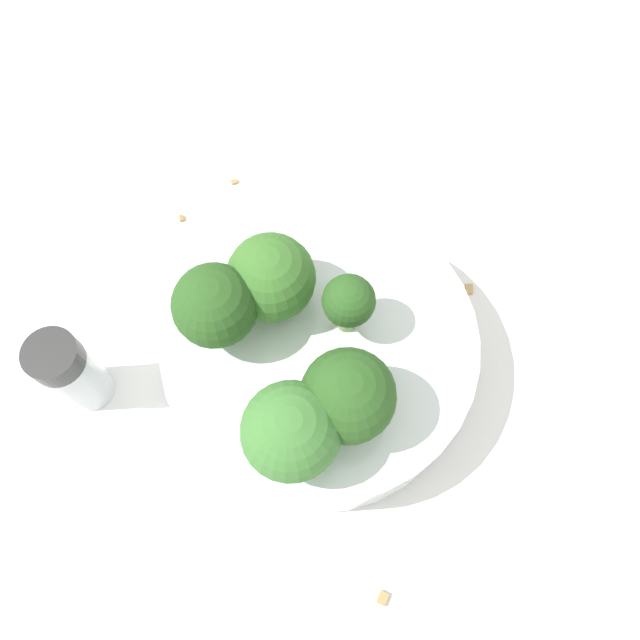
% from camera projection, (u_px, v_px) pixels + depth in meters
% --- Properties ---
extents(ground_plane, '(3.00, 3.00, 0.00)m').
position_uv_depth(ground_plane, '(320.00, 365.00, 0.47)').
color(ground_plane, white).
extents(bowl, '(0.21, 0.21, 0.05)m').
position_uv_depth(bowl, '(320.00, 352.00, 0.44)').
color(bowl, silver).
rests_on(bowl, ground_plane).
extents(broccoli_floret_0, '(0.06, 0.06, 0.06)m').
position_uv_depth(broccoli_floret_0, '(271.00, 278.00, 0.40)').
color(broccoli_floret_0, '#7A9E5B').
rests_on(broccoli_floret_0, bowl).
extents(broccoli_floret_1, '(0.05, 0.05, 0.07)m').
position_uv_depth(broccoli_floret_1, '(215.00, 306.00, 0.38)').
color(broccoli_floret_1, '#7A9E5B').
rests_on(broccoli_floret_1, bowl).
extents(broccoli_floret_2, '(0.06, 0.06, 0.06)m').
position_uv_depth(broccoli_floret_2, '(348.00, 396.00, 0.37)').
color(broccoli_floret_2, '#7A9E5B').
rests_on(broccoli_floret_2, bowl).
extents(broccoli_floret_3, '(0.06, 0.06, 0.07)m').
position_uv_depth(broccoli_floret_3, '(291.00, 431.00, 0.36)').
color(broccoli_floret_3, '#8EB770').
rests_on(broccoli_floret_3, bowl).
extents(broccoli_floret_4, '(0.03, 0.03, 0.05)m').
position_uv_depth(broccoli_floret_4, '(349.00, 302.00, 0.39)').
color(broccoli_floret_4, '#7A9E5B').
rests_on(broccoli_floret_4, bowl).
extents(pepper_shaker, '(0.04, 0.04, 0.08)m').
position_uv_depth(pepper_shaker, '(72.00, 372.00, 0.42)').
color(pepper_shaker, '#B2B7BC').
rests_on(pepper_shaker, ground_plane).
extents(almond_crumb_0, '(0.01, 0.01, 0.01)m').
position_uv_depth(almond_crumb_0, '(383.00, 598.00, 0.40)').
color(almond_crumb_0, '#AD7F4C').
rests_on(almond_crumb_0, ground_plane).
extents(almond_crumb_1, '(0.00, 0.01, 0.01)m').
position_uv_depth(almond_crumb_1, '(181.00, 217.00, 0.51)').
color(almond_crumb_1, olive).
rests_on(almond_crumb_1, ground_plane).
extents(almond_crumb_2, '(0.01, 0.01, 0.01)m').
position_uv_depth(almond_crumb_2, '(469.00, 288.00, 0.49)').
color(almond_crumb_2, tan).
rests_on(almond_crumb_2, ground_plane).
extents(almond_crumb_3, '(0.01, 0.01, 0.01)m').
position_uv_depth(almond_crumb_3, '(234.00, 181.00, 0.53)').
color(almond_crumb_3, '#AD7F4C').
rests_on(almond_crumb_3, ground_plane).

